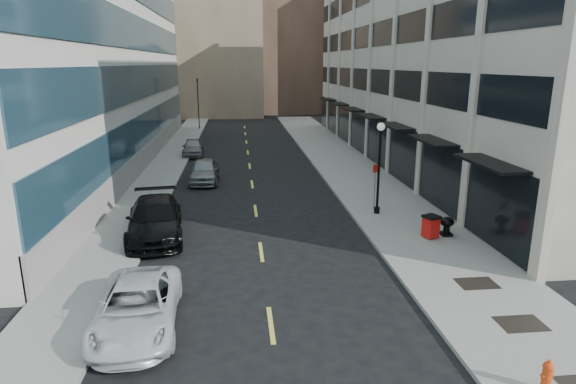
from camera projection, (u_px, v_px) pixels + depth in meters
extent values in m
plane|color=black|center=(276.00, 363.00, 13.01)|extent=(160.00, 160.00, 0.00)
cube|color=gray|center=(362.00, 180.00, 32.95)|extent=(5.00, 80.00, 0.15)
cube|color=gray|center=(153.00, 186.00, 31.54)|extent=(3.00, 80.00, 0.15)
cube|color=beige|center=(460.00, 48.00, 38.32)|extent=(14.00, 46.00, 18.00)
cube|color=black|center=(371.00, 137.00, 39.43)|extent=(0.18, 46.00, 3.60)
cube|color=black|center=(374.00, 81.00, 38.27)|extent=(0.12, 46.00, 1.80)
cube|color=black|center=(376.00, 35.00, 37.36)|extent=(0.12, 46.00, 1.80)
cube|color=beige|center=(573.00, 26.00, 15.52)|extent=(0.35, 0.60, 18.00)
cube|color=beige|center=(481.00, 36.00, 21.29)|extent=(0.35, 0.60, 18.00)
cube|color=beige|center=(429.00, 42.00, 27.05)|extent=(0.35, 0.60, 18.00)
cube|color=beige|center=(395.00, 46.00, 32.81)|extent=(0.35, 0.60, 18.00)
cube|color=beige|center=(371.00, 48.00, 38.57)|extent=(0.35, 0.60, 18.00)
cube|color=beige|center=(354.00, 50.00, 44.34)|extent=(0.35, 0.60, 18.00)
cube|color=beige|center=(340.00, 52.00, 50.10)|extent=(0.35, 0.60, 18.00)
cube|color=beige|center=(329.00, 53.00, 55.86)|extent=(0.35, 0.60, 18.00)
cube|color=black|center=(489.00, 163.00, 19.66)|extent=(1.30, 4.00, 0.12)
cube|color=black|center=(432.00, 140.00, 25.42)|extent=(1.30, 4.00, 0.12)
cube|color=black|center=(396.00, 126.00, 31.19)|extent=(1.30, 4.00, 0.12)
cube|color=black|center=(371.00, 116.00, 36.95)|extent=(1.30, 4.00, 0.12)
cube|color=black|center=(353.00, 109.00, 42.71)|extent=(1.30, 4.00, 0.12)
cube|color=black|center=(339.00, 104.00, 48.48)|extent=(1.30, 4.00, 0.12)
cube|color=black|center=(328.00, 99.00, 54.24)|extent=(1.30, 4.00, 0.12)
cube|color=silver|center=(25.00, 32.00, 34.73)|extent=(16.00, 46.00, 20.00)
cube|color=gray|center=(148.00, 154.00, 37.90)|extent=(0.20, 46.00, 1.80)
cube|color=#274B5D|center=(146.00, 128.00, 37.36)|extent=(0.14, 45.60, 2.40)
cube|color=#274B5D|center=(142.00, 82.00, 36.45)|extent=(0.14, 45.60, 2.40)
cube|color=#274B5D|center=(139.00, 33.00, 35.54)|extent=(0.14, 45.60, 2.40)
cube|color=#998664|center=(214.00, 22.00, 74.29)|extent=(14.00, 18.00, 28.00)
cube|color=brown|center=(289.00, 5.00, 78.56)|extent=(12.00, 16.00, 34.00)
cube|color=#998664|center=(160.00, 44.00, 83.66)|extent=(12.00, 14.00, 22.00)
cube|color=beige|center=(356.00, 49.00, 75.62)|extent=(10.00, 14.00, 20.00)
cube|color=black|center=(521.00, 324.00, 14.69)|extent=(1.40, 1.00, 0.01)
cube|color=black|center=(477.00, 283.00, 17.38)|extent=(1.40, 1.00, 0.01)
cube|color=#D8CC4C|center=(271.00, 325.00, 14.93)|extent=(0.15, 2.20, 0.01)
cube|color=#D8CC4C|center=(261.00, 252.00, 20.69)|extent=(0.15, 2.20, 0.01)
cube|color=#D8CC4C|center=(256.00, 211.00, 26.45)|extent=(0.15, 2.20, 0.01)
cube|color=#D8CC4C|center=(252.00, 184.00, 32.22)|extent=(0.15, 2.20, 0.01)
cube|color=#D8CC4C|center=(250.00, 166.00, 37.98)|extent=(0.15, 2.20, 0.01)
cube|color=#D8CC4C|center=(248.00, 152.00, 43.74)|extent=(0.15, 2.20, 0.01)
cube|color=#D8CC4C|center=(246.00, 142.00, 49.50)|extent=(0.15, 2.20, 0.01)
cube|color=#D8CC4C|center=(245.00, 134.00, 55.27)|extent=(0.15, 2.20, 0.01)
cube|color=#D8CC4C|center=(244.00, 127.00, 61.03)|extent=(0.15, 2.20, 0.01)
cylinder|color=black|center=(198.00, 105.00, 57.78)|extent=(0.12, 0.12, 6.00)
imported|color=black|center=(197.00, 79.00, 57.00)|extent=(0.66, 0.66, 1.98)
imported|color=silver|center=(137.00, 307.00, 14.55)|extent=(2.62, 5.25, 1.43)
imported|color=black|center=(155.00, 219.00, 22.28)|extent=(3.19, 6.28, 1.75)
imported|color=gray|center=(204.00, 171.00, 32.65)|extent=(1.92, 4.67, 1.58)
imported|color=gray|center=(193.00, 147.00, 42.00)|extent=(1.92, 4.41, 1.48)
cylinder|color=#F54411|center=(547.00, 378.00, 11.60)|extent=(0.24, 0.24, 0.58)
sphere|color=#F54411|center=(548.00, 367.00, 11.52)|extent=(0.26, 0.26, 0.26)
cylinder|color=#F54411|center=(549.00, 362.00, 11.49)|extent=(0.08, 0.08, 0.11)
cylinder|color=#F54411|center=(547.00, 375.00, 11.58)|extent=(0.31, 0.16, 0.12)
cylinder|color=#F54411|center=(548.00, 376.00, 11.56)|extent=(0.18, 0.19, 0.16)
cube|color=red|center=(431.00, 227.00, 21.82)|extent=(0.75, 0.75, 0.93)
cube|color=black|center=(432.00, 217.00, 21.70)|extent=(0.84, 0.84, 0.11)
cylinder|color=black|center=(424.00, 233.00, 22.20)|extent=(0.06, 0.20, 0.20)
cylinder|color=black|center=(431.00, 233.00, 22.24)|extent=(0.06, 0.20, 0.20)
cylinder|color=black|center=(377.00, 210.00, 25.50)|extent=(0.30, 0.30, 0.33)
cylinder|color=black|center=(379.00, 170.00, 24.95)|extent=(0.13, 0.13, 4.26)
sphere|color=silver|center=(381.00, 127.00, 24.36)|extent=(0.41, 0.41, 0.41)
cone|color=black|center=(381.00, 122.00, 24.30)|extent=(0.11, 0.11, 0.17)
cylinder|color=slate|center=(375.00, 186.00, 25.84)|extent=(0.05, 0.05, 2.67)
cube|color=red|center=(376.00, 169.00, 25.58)|extent=(0.31, 0.11, 0.42)
cube|color=black|center=(446.00, 234.00, 22.23)|extent=(0.49, 0.49, 0.14)
cylinder|color=black|center=(447.00, 228.00, 22.15)|extent=(0.30, 0.30, 0.45)
ellipsoid|color=black|center=(447.00, 222.00, 22.07)|extent=(0.64, 0.64, 0.44)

